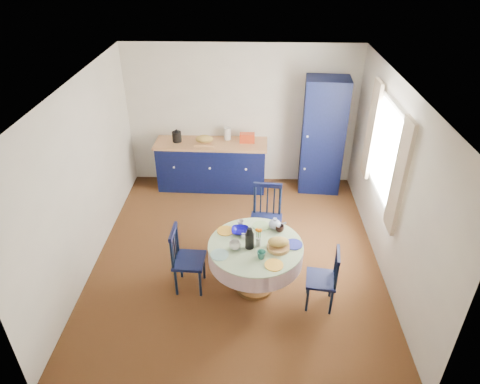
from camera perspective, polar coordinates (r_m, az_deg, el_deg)
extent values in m
plane|color=black|center=(6.26, -0.39, -8.39)|extent=(4.50, 4.50, 0.00)
plane|color=white|center=(5.04, -0.50, 13.99)|extent=(4.50, 4.50, 0.00)
cube|color=beige|center=(7.58, 0.20, 10.07)|extent=(4.00, 0.02, 2.50)
cube|color=beige|center=(5.96, -20.04, 1.78)|extent=(0.02, 4.50, 2.50)
cube|color=beige|center=(5.83, 19.60, 1.19)|extent=(0.02, 4.50, 2.50)
plane|color=white|center=(5.97, 19.25, 4.71)|extent=(0.00, 1.20, 1.20)
cube|color=beige|center=(5.34, 20.46, 1.82)|extent=(0.05, 0.34, 1.45)
cube|color=beige|center=(6.54, 17.12, 7.90)|extent=(0.05, 0.34, 1.45)
cube|color=black|center=(7.70, -3.77, 3.52)|extent=(1.91, 0.62, 0.83)
cube|color=tan|center=(7.50, -3.88, 6.47)|extent=(1.97, 0.66, 0.04)
cube|color=maroon|center=(7.44, 0.96, 7.18)|extent=(0.26, 0.15, 0.16)
cube|color=tan|center=(7.46, -4.76, 6.54)|extent=(0.35, 0.25, 0.02)
ellipsoid|color=tan|center=(7.43, -4.79, 7.07)|extent=(0.31, 0.20, 0.13)
cylinder|color=silver|center=(7.55, -1.66, 7.79)|extent=(0.12, 0.12, 0.22)
cube|color=black|center=(7.50, 10.98, 7.29)|extent=(0.75, 0.56, 2.02)
cylinder|color=white|center=(7.19, 9.16, 7.25)|extent=(0.04, 0.02, 0.04)
cylinder|color=white|center=(7.46, 8.77, 2.99)|extent=(0.04, 0.02, 0.04)
cylinder|color=brown|center=(5.76, 1.96, -12.42)|extent=(0.48, 0.48, 0.05)
cylinder|color=brown|center=(5.54, 2.02, -10.00)|extent=(0.10, 0.10, 0.64)
cylinder|color=brown|center=(5.32, 2.09, -7.30)|extent=(1.12, 1.12, 0.03)
cylinder|color=silver|center=(5.38, 2.07, -8.09)|extent=(1.18, 1.18, 0.22)
cylinder|color=beige|center=(5.31, 2.09, -7.12)|extent=(1.18, 1.18, 0.01)
cylinder|color=#8BC1BD|center=(5.15, -2.76, -8.34)|extent=(0.22, 0.22, 0.01)
cylinder|color=gold|center=(5.02, 4.55, -9.67)|extent=(0.22, 0.22, 0.01)
cylinder|color=navy|center=(5.34, 7.15, -6.94)|extent=(0.22, 0.22, 0.01)
cylinder|color=#8DB978|center=(5.61, 2.80, -4.54)|extent=(0.22, 0.22, 0.01)
cylinder|color=gold|center=(5.53, -1.95, -5.19)|extent=(0.22, 0.22, 0.01)
cylinder|color=#AA8144|center=(5.25, 5.12, -7.31)|extent=(0.28, 0.28, 0.05)
ellipsoid|color=tan|center=(5.20, 5.16, -6.62)|extent=(0.26, 0.16, 0.11)
cube|color=silver|center=(5.41, 0.76, -5.90)|extent=(0.10, 0.07, 0.04)
cylinder|color=black|center=(5.55, -5.33, -12.05)|extent=(0.03, 0.03, 0.41)
cylinder|color=black|center=(5.78, -4.83, -9.83)|extent=(0.03, 0.03, 0.41)
cylinder|color=black|center=(5.60, -8.52, -11.81)|extent=(0.03, 0.03, 0.41)
cylinder|color=black|center=(5.84, -7.87, -9.62)|extent=(0.03, 0.03, 0.41)
cube|color=black|center=(5.54, -6.78, -9.07)|extent=(0.40, 0.42, 0.04)
cylinder|color=black|center=(5.30, -9.12, -8.17)|extent=(0.03, 0.03, 0.46)
cylinder|color=black|center=(5.55, -8.40, -6.03)|extent=(0.03, 0.03, 0.46)
cube|color=black|center=(5.30, -8.93, -5.28)|extent=(0.05, 0.37, 0.06)
cylinder|color=black|center=(5.37, -8.92, -7.81)|extent=(0.02, 0.02, 0.39)
cylinder|color=black|center=(5.44, -8.73, -7.24)|extent=(0.02, 0.02, 0.39)
cylinder|color=black|center=(5.50, -8.55, -6.67)|extent=(0.02, 0.02, 0.39)
cylinder|color=black|center=(6.13, 1.55, -6.66)|extent=(0.04, 0.04, 0.46)
cylinder|color=black|center=(6.11, 4.95, -6.92)|extent=(0.04, 0.04, 0.46)
cylinder|color=black|center=(6.40, 1.88, -4.79)|extent=(0.04, 0.04, 0.46)
cylinder|color=black|center=(6.39, 5.13, -5.03)|extent=(0.04, 0.04, 0.46)
cube|color=black|center=(6.11, 3.45, -3.96)|extent=(0.49, 0.47, 0.04)
cylinder|color=black|center=(6.13, 1.99, -0.86)|extent=(0.04, 0.04, 0.51)
cylinder|color=black|center=(6.12, 5.37, -1.10)|extent=(0.04, 0.04, 0.51)
cube|color=black|center=(6.00, 3.75, 0.91)|extent=(0.41, 0.08, 0.06)
cylinder|color=black|center=(6.14, 2.77, -1.08)|extent=(0.02, 0.02, 0.43)
cylinder|color=black|center=(6.13, 3.67, -1.15)|extent=(0.02, 0.02, 0.43)
cylinder|color=black|center=(6.13, 4.56, -1.21)|extent=(0.02, 0.02, 0.43)
cylinder|color=black|center=(5.63, 9.08, -11.79)|extent=(0.03, 0.03, 0.38)
cylinder|color=black|center=(5.41, 8.96, -13.97)|extent=(0.03, 0.03, 0.38)
cylinder|color=black|center=(5.65, 12.02, -12.03)|extent=(0.03, 0.03, 0.38)
cylinder|color=black|center=(5.43, 12.05, -14.20)|extent=(0.03, 0.03, 0.38)
cube|color=black|center=(5.39, 10.75, -11.38)|extent=(0.40, 0.42, 0.04)
cylinder|color=black|center=(5.37, 12.71, -8.75)|extent=(0.03, 0.03, 0.43)
cylinder|color=black|center=(5.14, 12.77, -10.90)|extent=(0.03, 0.03, 0.43)
cube|color=black|center=(5.13, 12.99, -8.15)|extent=(0.08, 0.34, 0.05)
cylinder|color=black|center=(5.33, 12.70, -9.38)|extent=(0.02, 0.02, 0.36)
cylinder|color=black|center=(5.27, 12.72, -9.95)|extent=(0.02, 0.02, 0.36)
cylinder|color=black|center=(5.21, 12.73, -10.52)|extent=(0.02, 0.02, 0.36)
imported|color=silver|center=(5.21, -0.69, -7.10)|extent=(0.14, 0.14, 0.11)
imported|color=#327B6B|center=(5.08, 2.86, -8.37)|extent=(0.11, 0.11, 0.10)
imported|color=black|center=(5.52, 5.33, -4.86)|extent=(0.11, 0.11, 0.09)
imported|color=silver|center=(5.59, 0.09, -4.21)|extent=(0.09, 0.09, 0.08)
imported|color=#07036E|center=(5.48, 0.02, -5.22)|extent=(0.22, 0.22, 0.05)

